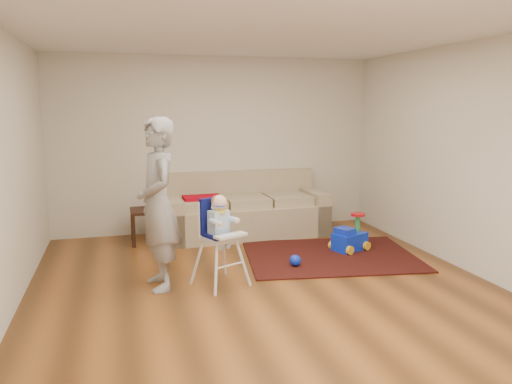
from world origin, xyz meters
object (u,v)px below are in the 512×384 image
object	(u,v)px
adult	(158,204)
sofa	(245,204)
toy_ball	(295,260)
side_table	(148,226)
ride_on_toy	(350,232)
high_chair	(220,242)

from	to	relation	value
adult	sofa	bearing A→B (deg)	134.65
toy_ball	adult	xyz separation A→B (m)	(-1.65, -0.24, 0.84)
side_table	sofa	bearing A→B (deg)	2.19
sofa	adult	xyz separation A→B (m)	(-1.44, -1.93, 0.45)
sofa	ride_on_toy	distance (m)	1.70
sofa	adult	size ratio (longest dim) A/B	1.33
side_table	ride_on_toy	xyz separation A→B (m)	(2.61, -1.18, 0.02)
sofa	toy_ball	xyz separation A→B (m)	(0.21, -1.69, -0.38)
side_table	high_chair	size ratio (longest dim) A/B	0.48
sofa	side_table	xyz separation A→B (m)	(-1.45, -0.06, -0.23)
side_table	adult	distance (m)	1.99
sofa	side_table	distance (m)	1.47
side_table	toy_ball	xyz separation A→B (m)	(1.66, -1.64, -0.16)
sofa	side_table	bearing A→B (deg)	-179.11
toy_ball	high_chair	world-z (taller)	high_chair
ride_on_toy	toy_ball	size ratio (longest dim) A/B	3.53
adult	toy_ball	bearing A→B (deg)	89.62
sofa	adult	world-z (taller)	adult
side_table	toy_ball	world-z (taller)	side_table
high_chair	adult	size ratio (longest dim) A/B	0.55
sofa	toy_ball	size ratio (longest dim) A/B	17.65
sofa	high_chair	size ratio (longest dim) A/B	2.41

